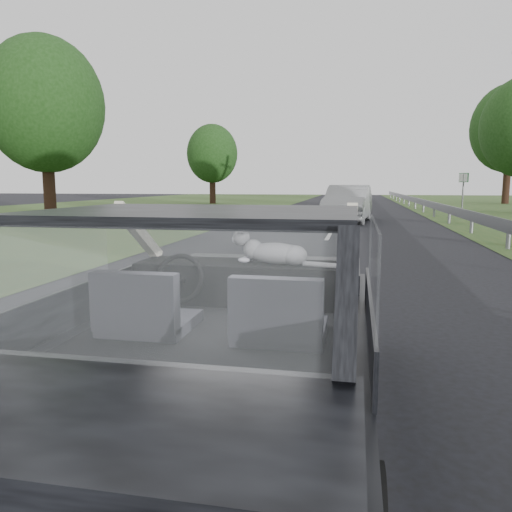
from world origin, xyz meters
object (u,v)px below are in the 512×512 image
at_px(subject_car, 223,321).
at_px(highway_sign, 463,192).
at_px(cat, 276,252).
at_px(other_car, 348,204).

relative_size(subject_car, highway_sign, 1.83).
distance_m(cat, highway_sign, 27.88).
bearing_deg(other_car, highway_sign, 62.27).
bearing_deg(subject_car, cat, 68.33).
xyz_separation_m(cat, highway_sign, (6.52, 27.11, 0.00)).
relative_size(cat, highway_sign, 0.28).
height_order(subject_car, highway_sign, highway_sign).
bearing_deg(highway_sign, other_car, -146.20).
distance_m(subject_car, other_car, 18.09).
bearing_deg(other_car, cat, -85.11).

